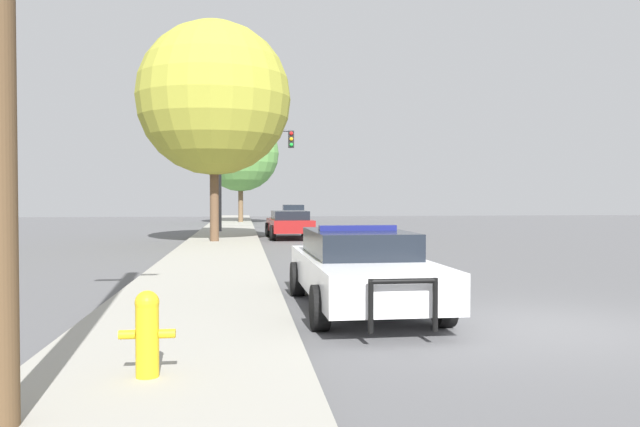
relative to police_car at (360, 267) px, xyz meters
name	(u,v)px	position (x,y,z in m)	size (l,w,h in m)	color
ground_plane	(544,328)	(2.34, -1.86, -0.71)	(110.00, 110.00, 0.00)	#565659
sidewalk_left	(184,333)	(-2.76, -1.86, -0.64)	(3.00, 110.00, 0.13)	#99968C
police_car	(360,267)	(0.00, 0.00, 0.00)	(2.10, 5.26, 1.40)	white
fire_hydrant	(147,331)	(-2.89, -4.15, -0.13)	(0.54, 0.23, 0.84)	gold
traffic_light	(249,158)	(-1.59, 22.66, 3.27)	(3.96, 0.35, 5.45)	#424247
car_background_midblock	(289,223)	(0.20, 18.36, -0.01)	(2.11, 4.59, 1.28)	maroon
car_background_distant	(293,213)	(1.87, 36.86, 0.01)	(2.11, 4.16, 1.36)	silver
tree_sidewalk_mid	(214,99)	(-3.08, 15.13, 5.16)	(6.17, 6.17, 8.83)	brown
tree_sidewalk_far	(241,153)	(-2.07, 35.48, 4.42)	(5.56, 5.56, 7.79)	brown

